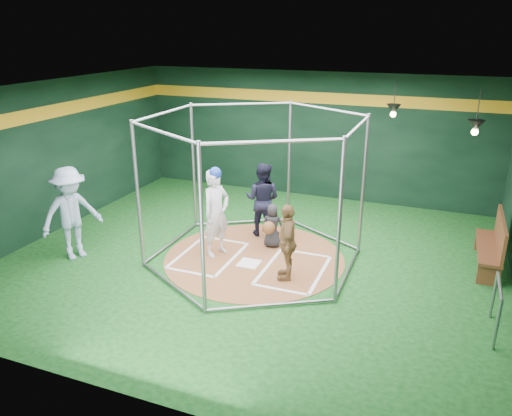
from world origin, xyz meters
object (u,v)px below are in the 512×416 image
at_px(batter_figure, 216,212).
at_px(visitor_leopard, 287,242).
at_px(dugout_bench, 494,243).
at_px(umpire, 262,199).

bearing_deg(batter_figure, visitor_leopard, -15.98).
height_order(visitor_leopard, dugout_bench, visitor_leopard).
distance_m(visitor_leopard, dugout_bench, 4.21).
bearing_deg(batter_figure, umpire, 68.80).
bearing_deg(batter_figure, dugout_bench, 14.93).
bearing_deg(dugout_bench, visitor_leopard, -152.37).
xyz_separation_m(visitor_leopard, umpire, (-1.20, 1.85, 0.11)).
distance_m(batter_figure, visitor_leopard, 1.81).
height_order(batter_figure, visitor_leopard, batter_figure).
height_order(batter_figure, dugout_bench, batter_figure).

